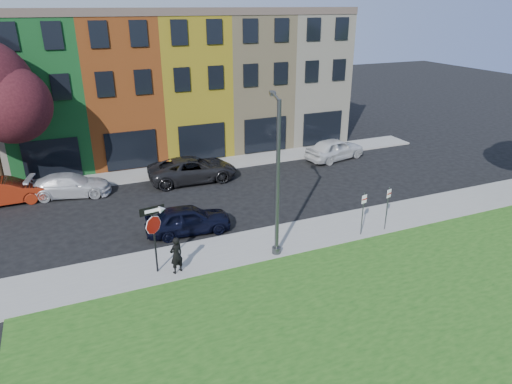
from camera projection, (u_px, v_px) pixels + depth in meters
name	position (u px, v px, depth m)	size (l,w,h in m)	color
ground	(313.00, 272.00, 19.70)	(120.00, 120.00, 0.00)	black
sidewalk_near	(318.00, 233.00, 22.95)	(40.00, 3.00, 0.12)	gray
sidewalk_far	(166.00, 171.00, 31.34)	(40.00, 2.40, 0.12)	gray
rowhouse_block	(149.00, 85.00, 34.89)	(30.00, 10.12, 10.00)	beige
stop_sign	(153.00, 226.00, 18.70)	(1.04, 0.21, 3.05)	black
man	(176.00, 255.00, 19.17)	(0.71, 0.59, 1.66)	black
sedan_near	(188.00, 219.00, 22.85)	(4.37, 2.02, 1.45)	black
parked_car_red	(5.00, 191.00, 26.17)	(4.62, 1.66, 1.52)	maroon
parked_car_silver	(70.00, 185.00, 27.27)	(4.99, 2.84, 1.36)	silver
parked_car_dark	(193.00, 169.00, 29.54)	(5.80, 2.86, 1.58)	black
parked_car_white	(335.00, 149.00, 33.64)	(5.01, 2.84, 1.61)	silver
street_lamp	(277.00, 179.00, 19.81)	(1.04, 2.50, 7.07)	#45484A
parking_sign_a	(363.00, 209.00, 22.11)	(0.32, 0.12, 2.24)	#45484A
parking_sign_b	(388.00, 204.00, 22.62)	(0.31, 0.14, 2.30)	#45484A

